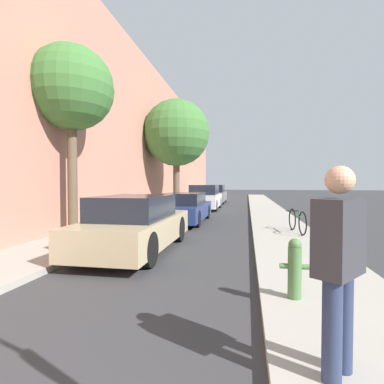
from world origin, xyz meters
TOP-DOWN VIEW (x-y plane):
  - ground_plane at (0.00, 16.00)m, footprint 120.00×120.00m
  - sidewalk_left at (-2.90, 16.00)m, footprint 2.00×52.00m
  - sidewalk_right at (2.90, 16.00)m, footprint 2.00×52.00m
  - building_facade_left at (-4.25, 16.00)m, footprint 0.70×52.00m
  - parked_car_champagne at (-0.95, 7.73)m, footprint 1.71×4.34m
  - parked_car_navy at (-0.89, 13.31)m, footprint 1.71×4.64m
  - parked_car_white at (-0.92, 19.69)m, footprint 1.82×4.53m
  - parked_car_grey at (-0.99, 25.75)m, footprint 1.85×4.54m
  - street_tree_near at (-3.43, 8.98)m, footprint 2.49×2.49m
  - street_tree_far at (-2.31, 17.71)m, footprint 3.81×3.81m
  - fire_hydrant at (2.35, 4.98)m, footprint 0.39×0.18m
  - pedestrian at (2.43, 3.33)m, footprint 0.48×0.52m
  - bicycle at (3.27, 10.62)m, footprint 0.44×1.73m

SIDE VIEW (x-z plane):
  - ground_plane at x=0.00m, z-range 0.00..0.00m
  - sidewalk_left at x=-2.90m, z-range 0.00..0.12m
  - sidewalk_right at x=2.90m, z-range 0.00..0.12m
  - bicycle at x=3.27m, z-range 0.13..0.84m
  - fire_hydrant at x=2.35m, z-range 0.13..0.94m
  - parked_car_navy at x=-0.89m, z-range -0.02..1.23m
  - parked_car_champagne at x=-0.95m, z-range -0.03..1.34m
  - parked_car_grey at x=-0.99m, z-range -0.05..1.48m
  - parked_car_white at x=-0.92m, z-range -0.04..1.51m
  - pedestrian at x=2.43m, z-range 0.22..1.91m
  - building_facade_left at x=-4.25m, z-range 0.00..8.74m
  - street_tree_near at x=-3.43m, z-range 1.64..7.26m
  - street_tree_far at x=-2.31m, z-range 1.36..7.71m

